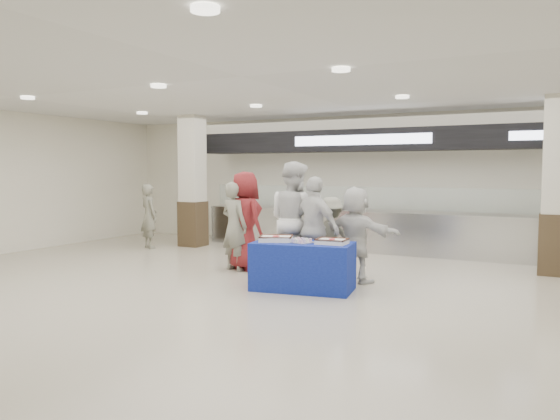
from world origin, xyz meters
The scene contains 15 objects.
ground centered at (0.00, 0.00, 0.00)m, with size 14.00×14.00×0.00m, color #BEB7A2.
serving_line centered at (0.00, 5.40, 1.16)m, with size 8.70×0.85×2.80m.
column_left centered at (-4.00, 4.20, 1.53)m, with size 0.55×0.55×3.20m.
column_right centered at (4.00, 4.20, 1.53)m, with size 0.55×0.55×3.20m.
display_table centered at (0.51, 0.97, 0.38)m, with size 1.55×0.78×0.75m, color navy.
sheet_cake_left centered at (0.08, 0.90, 0.80)m, with size 0.62×0.55×0.10m.
sheet_cake_right centered at (0.98, 1.02, 0.80)m, with size 0.47×0.38×0.10m.
cupcake_tray centered at (0.48, 0.93, 0.78)m, with size 0.45×0.38×0.06m.
civilian_maroon centered at (-1.20, 2.05, 0.93)m, with size 0.90×0.59×1.85m, color maroon.
soldier_a centered at (-1.34, 1.89, 0.83)m, with size 0.61×0.40×1.66m, color slate.
chef_tall centered at (-0.07, 1.84, 1.01)m, with size 0.98×0.77×2.03m, color silver.
chef_short centered at (0.43, 1.61, 0.89)m, with size 1.04×0.43×1.78m, color silver.
soldier_b centered at (0.49, 2.18, 0.70)m, with size 0.91×0.52×1.40m, color slate.
civilian_white centered at (1.04, 1.93, 0.80)m, with size 1.49×0.47×1.61m, color silver.
soldier_bg centered at (-4.70, 3.40, 0.77)m, with size 0.56×0.37×1.55m, color slate.
Camera 1 is at (4.10, -6.69, 1.89)m, focal length 35.00 mm.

